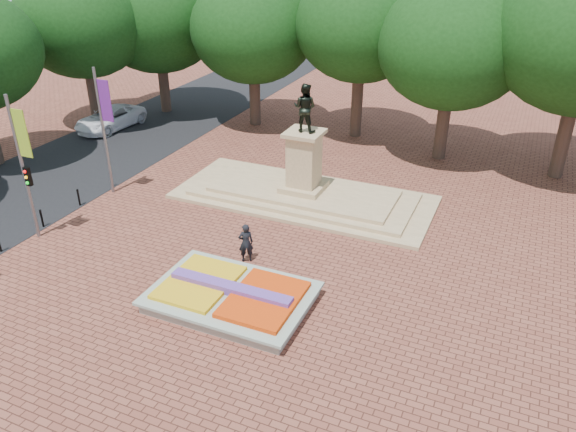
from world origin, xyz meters
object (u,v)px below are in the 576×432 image
object	(u,v)px
van	(110,118)
monument	(304,184)
flower_bed	(232,296)
pedestrian	(246,243)

from	to	relation	value
van	monument	bearing A→B (deg)	-12.42
flower_bed	pedestrian	world-z (taller)	pedestrian
van	pedestrian	distance (m)	21.32
flower_bed	van	xyz separation A→B (m)	(-18.50, 15.23, 0.40)
flower_bed	van	size ratio (longest dim) A/B	1.13
van	pedestrian	world-z (taller)	pedestrian
pedestrian	van	bearing A→B (deg)	-69.57
flower_bed	pedestrian	distance (m)	3.30
monument	flower_bed	bearing A→B (deg)	-84.13
monument	pedestrian	distance (m)	6.89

